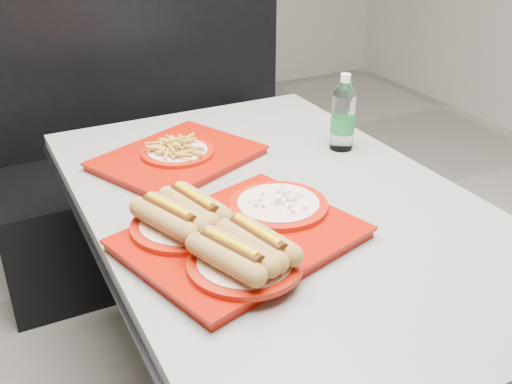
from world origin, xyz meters
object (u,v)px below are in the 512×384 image
tray_near (233,231)px  water_bottle (343,117)px  booth_bench (152,162)px  diner_table (278,255)px  tray_far (178,154)px

tray_near → water_bottle: water_bottle is taller
tray_near → booth_bench: bearing=81.1°
tray_near → water_bottle: bearing=33.8°
diner_table → booth_bench: booth_bench is taller
diner_table → tray_near: (-0.19, -0.15, 0.20)m
tray_far → water_bottle: (0.46, -0.13, 0.07)m
tray_near → tray_far: 0.47m
booth_bench → water_bottle: (0.32, -0.90, 0.45)m
booth_bench → tray_near: 1.31m
tray_far → booth_bench: bearing=79.2°
booth_bench → tray_near: bearing=-98.9°
tray_near → diner_table: bearing=36.8°
tray_near → tray_far: (0.05, 0.47, -0.01)m
diner_table → tray_near: tray_near is taller
water_bottle → tray_near: bearing=-146.2°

